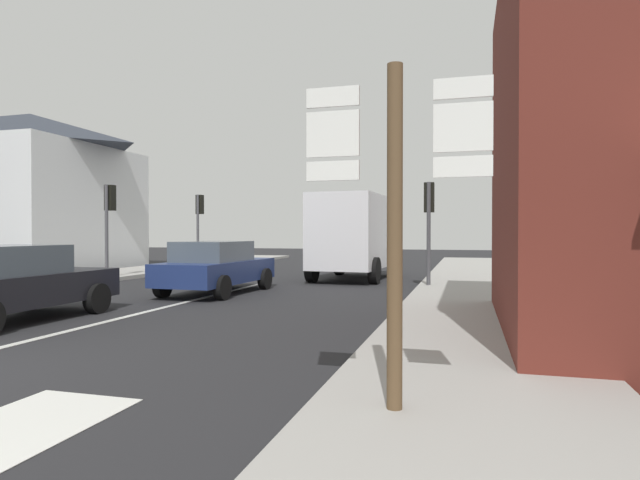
{
  "coord_description": "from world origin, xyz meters",
  "views": [
    {
      "loc": [
        6.65,
        -4.56,
        1.71
      ],
      "look_at": [
        1.55,
        13.67,
        1.45
      ],
      "focal_mm": 29.63,
      "sensor_mm": 36.0,
      "label": 1
    }
  ],
  "objects": [
    {
      "name": "ground_plane",
      "position": [
        0.0,
        10.0,
        0.0
      ],
      "size": [
        80.0,
        80.0,
        0.0
      ],
      "primitive_type": "plane",
      "color": "#232326"
    },
    {
      "name": "sidewalk_right",
      "position": [
        6.75,
        8.0,
        0.07
      ],
      "size": [
        3.03,
        44.0,
        0.14
      ],
      "primitive_type": "cube",
      "color": "#9E9B96",
      "rests_on": "ground"
    },
    {
      "name": "sidewalk_left",
      "position": [
        -6.75,
        8.0,
        0.07
      ],
      "size": [
        3.03,
        44.0,
        0.14
      ],
      "primitive_type": "cube",
      "color": "#9E9B96",
      "rests_on": "ground"
    },
    {
      "name": "lane_centre_stripe",
      "position": [
        0.0,
        6.0,
        0.01
      ],
      "size": [
        0.16,
        12.0,
        0.01
      ],
      "primitive_type": "cube",
      "color": "silver",
      "rests_on": "ground"
    },
    {
      "name": "lane_turn_arrow",
      "position": [
        2.88,
        -1.0,
        0.01
      ],
      "size": [
        1.2,
        2.2,
        0.01
      ],
      "primitive_type": "cube",
      "color": "silver",
      "rests_on": "ground"
    },
    {
      "name": "clapboard_house_left",
      "position": [
        -12.9,
        15.44,
        3.65
      ],
      "size": [
        7.88,
        8.96,
        7.23
      ],
      "color": "silver",
      "rests_on": "ground"
    },
    {
      "name": "sedan_near",
      "position": [
        -1.76,
        3.46,
        0.76
      ],
      "size": [
        1.97,
        4.2,
        1.47
      ],
      "color": "black",
      "rests_on": "ground"
    },
    {
      "name": "sedan_far",
      "position": [
        -0.16,
        8.92,
        0.76
      ],
      "size": [
        2.08,
        4.25,
        1.47
      ],
      "color": "navy",
      "rests_on": "ground"
    },
    {
      "name": "delivery_truck",
      "position": [
        2.66,
        14.3,
        1.65
      ],
      "size": [
        2.68,
        5.1,
        3.05
      ],
      "color": "silver",
      "rests_on": "ground"
    },
    {
      "name": "route_sign_post",
      "position": [
        6.03,
        0.13,
        1.91
      ],
      "size": [
        1.66,
        0.14,
        3.2
      ],
      "color": "brown",
      "rests_on": "ground"
    },
    {
      "name": "traffic_light_near_left",
      "position": [
        -5.53,
        11.37,
        2.52
      ],
      "size": [
        0.3,
        0.49,
        3.4
      ],
      "color": "#47474C",
      "rests_on": "ground"
    },
    {
      "name": "traffic_light_near_right",
      "position": [
        5.53,
        11.7,
        2.39
      ],
      "size": [
        0.3,
        0.49,
        3.23
      ],
      "color": "#47474C",
      "rests_on": "ground"
    },
    {
      "name": "traffic_light_far_left",
      "position": [
        -5.53,
        17.86,
        2.59
      ],
      "size": [
        0.3,
        0.49,
        3.5
      ],
      "color": "#47474C",
      "rests_on": "ground"
    }
  ]
}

